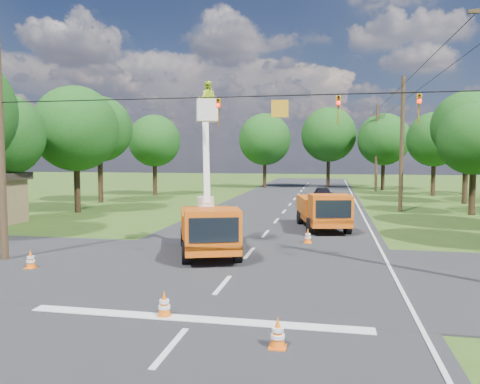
% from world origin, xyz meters
% --- Properties ---
extents(ground, '(140.00, 140.00, 0.00)m').
position_xyz_m(ground, '(0.00, 20.00, 0.00)').
color(ground, '#315118').
rests_on(ground, ground).
extents(road_main, '(12.00, 100.00, 0.06)m').
position_xyz_m(road_main, '(0.00, 20.00, 0.00)').
color(road_main, black).
rests_on(road_main, ground).
extents(road_cross, '(56.00, 10.00, 0.07)m').
position_xyz_m(road_cross, '(0.00, 2.00, 0.00)').
color(road_cross, black).
rests_on(road_cross, ground).
extents(stop_bar, '(9.00, 0.45, 0.02)m').
position_xyz_m(stop_bar, '(0.00, -3.20, 0.00)').
color(stop_bar, silver).
rests_on(stop_bar, ground).
extents(edge_line, '(0.12, 90.00, 0.02)m').
position_xyz_m(edge_line, '(5.60, 20.00, 0.00)').
color(edge_line, silver).
rests_on(edge_line, ground).
extents(bucket_truck, '(3.88, 6.16, 7.36)m').
position_xyz_m(bucket_truck, '(-1.68, 4.59, 1.55)').
color(bucket_truck, '#C75E0E').
rests_on(bucket_truck, ground).
extents(second_truck, '(3.27, 6.05, 2.15)m').
position_xyz_m(second_truck, '(2.98, 12.26, 1.12)').
color(second_truck, '#C75E0E').
rests_on(second_truck, ground).
extents(ground_worker, '(0.73, 0.54, 1.84)m').
position_xyz_m(ground_worker, '(-1.13, 4.46, 0.92)').
color(ground_worker, orange).
rests_on(ground_worker, ground).
extents(distant_car, '(1.90, 4.17, 1.39)m').
position_xyz_m(distant_car, '(2.68, 27.64, 0.69)').
color(distant_car, black).
rests_on(distant_car, ground).
extents(traffic_cone_0, '(0.38, 0.38, 0.71)m').
position_xyz_m(traffic_cone_0, '(-0.83, -3.14, 0.36)').
color(traffic_cone_0, '#F8600D').
rests_on(traffic_cone_0, ground).
extents(traffic_cone_1, '(0.38, 0.38, 0.71)m').
position_xyz_m(traffic_cone_1, '(2.30, -4.53, 0.36)').
color(traffic_cone_1, '#F8600D').
rests_on(traffic_cone_1, ground).
extents(traffic_cone_2, '(0.38, 0.38, 0.71)m').
position_xyz_m(traffic_cone_2, '(2.34, 7.92, 0.36)').
color(traffic_cone_2, '#F8600D').
rests_on(traffic_cone_2, ground).
extents(traffic_cone_3, '(0.38, 0.38, 0.71)m').
position_xyz_m(traffic_cone_3, '(2.34, 11.67, 0.36)').
color(traffic_cone_3, '#F8600D').
rests_on(traffic_cone_3, ground).
extents(traffic_cone_4, '(0.38, 0.38, 0.71)m').
position_xyz_m(traffic_cone_4, '(-7.55, 0.88, 0.36)').
color(traffic_cone_4, '#F8600D').
rests_on(traffic_cone_4, ground).
extents(traffic_cone_6, '(0.38, 0.38, 0.71)m').
position_xyz_m(traffic_cone_6, '(4.65, 17.05, 0.36)').
color(traffic_cone_6, '#F8600D').
rests_on(traffic_cone_6, ground).
extents(pole_right_mid, '(1.80, 0.30, 10.00)m').
position_xyz_m(pole_right_mid, '(8.50, 22.00, 5.11)').
color(pole_right_mid, '#4C3823').
rests_on(pole_right_mid, ground).
extents(pole_right_far, '(1.80, 0.30, 10.00)m').
position_xyz_m(pole_right_far, '(8.50, 42.00, 5.11)').
color(pole_right_far, '#4C3823').
rests_on(pole_right_far, ground).
extents(pole_left, '(0.30, 0.30, 9.00)m').
position_xyz_m(pole_left, '(-9.50, 2.00, 4.50)').
color(pole_left, '#4C3823').
rests_on(pole_left, ground).
extents(signal_span, '(18.00, 0.29, 1.07)m').
position_xyz_m(signal_span, '(2.23, 1.99, 5.88)').
color(signal_span, black).
rests_on(signal_span, ground).
extents(tree_left_c, '(5.20, 5.20, 8.06)m').
position_xyz_m(tree_left_c, '(-16.50, 11.00, 5.44)').
color(tree_left_c, '#382616').
rests_on(tree_left_c, ground).
extents(tree_left_d, '(6.20, 6.20, 9.24)m').
position_xyz_m(tree_left_d, '(-15.00, 17.00, 6.12)').
color(tree_left_d, '#382616').
rests_on(tree_left_d, ground).
extents(tree_left_e, '(5.80, 5.80, 9.41)m').
position_xyz_m(tree_left_e, '(-16.80, 24.00, 6.49)').
color(tree_left_e, '#382616').
rests_on(tree_left_e, ground).
extents(tree_left_f, '(5.40, 5.40, 8.40)m').
position_xyz_m(tree_left_f, '(-14.80, 32.00, 5.69)').
color(tree_left_f, '#382616').
rests_on(tree_left_f, ground).
extents(tree_right_c, '(5.00, 5.00, 7.83)m').
position_xyz_m(tree_right_c, '(13.20, 21.00, 5.31)').
color(tree_right_c, '#382616').
rests_on(tree_right_c, ground).
extents(tree_right_d, '(6.00, 6.00, 9.70)m').
position_xyz_m(tree_right_d, '(14.80, 29.00, 6.68)').
color(tree_right_d, '#382616').
rests_on(tree_right_d, ground).
extents(tree_right_e, '(5.60, 5.60, 8.63)m').
position_xyz_m(tree_right_e, '(13.80, 37.00, 5.81)').
color(tree_right_e, '#382616').
rests_on(tree_right_e, ground).
extents(tree_far_a, '(6.60, 6.60, 9.50)m').
position_xyz_m(tree_far_a, '(-5.00, 45.00, 6.19)').
color(tree_far_a, '#382616').
rests_on(tree_far_a, ground).
extents(tree_far_b, '(7.00, 7.00, 10.32)m').
position_xyz_m(tree_far_b, '(3.00, 47.00, 6.81)').
color(tree_far_b, '#382616').
rests_on(tree_far_b, ground).
extents(tree_far_c, '(6.20, 6.20, 9.18)m').
position_xyz_m(tree_far_c, '(9.50, 44.00, 6.06)').
color(tree_far_c, '#382616').
rests_on(tree_far_c, ground).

